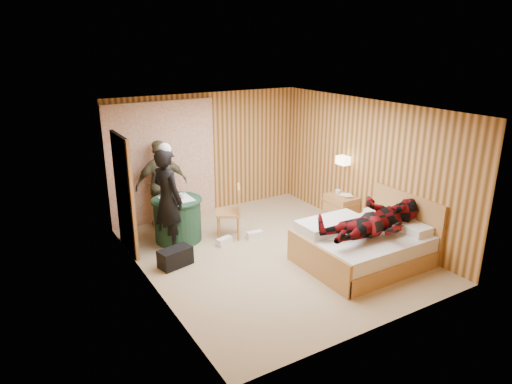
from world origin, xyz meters
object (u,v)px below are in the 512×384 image
wall_lamp (343,160)px  chair_near (233,208)px  bed (363,245)px  man_on_bed (378,212)px  round_table (178,219)px  nightstand (341,210)px  man_at_table (162,184)px  chair_far (163,201)px  duffel_bag (175,257)px  woman_standing (168,199)px

wall_lamp → chair_near: size_ratio=0.26×
bed → man_on_bed: 0.69m
round_table → man_on_bed: size_ratio=0.51×
wall_lamp → nightstand: wall_lamp is taller
wall_lamp → round_table: bearing=163.7°
round_table → man_at_table: size_ratio=0.52×
round_table → chair_near: bearing=-22.7°
chair_far → man_at_table: size_ratio=0.54×
round_table → man_at_table: bearing=90.0°
nightstand → duffel_bag: nightstand is taller
nightstand → man_at_table: (-3.03, 1.73, 0.55)m
duffel_bag → man_at_table: bearing=62.8°
duffel_bag → woman_standing: woman_standing is taller
nightstand → duffel_bag: 3.46m
chair_far → man_on_bed: size_ratio=0.53×
nightstand → round_table: 3.18m
woman_standing → man_at_table: size_ratio=1.05×
chair_far → woman_standing: bearing=-109.9°
wall_lamp → man_at_table: bearing=151.7°
nightstand → man_at_table: 3.53m
wall_lamp → round_table: 3.33m
wall_lamp → man_on_bed: 1.92m
nightstand → man_at_table: size_ratio=0.36×
wall_lamp → woman_standing: size_ratio=0.14×
chair_far → woman_standing: size_ratio=0.51×
wall_lamp → chair_far: 3.56m
chair_far → man_at_table: 0.33m
man_at_table → man_on_bed: 4.09m
round_table → chair_far: chair_far is taller
woman_standing → man_on_bed: (2.55, -2.37, 0.05)m
chair_near → duffel_bag: size_ratio=1.84×
bed → duffel_bag: 3.07m
woman_standing → man_on_bed: 3.48m
round_table → duffel_bag: 1.06m
bed → woman_standing: bearing=139.7°
bed → chair_far: (-2.29, 3.10, 0.24)m
man_at_table → man_on_bed: size_ratio=0.97×
nightstand → chair_near: size_ratio=0.64×
round_table → woman_standing: bearing=-134.9°
round_table → woman_standing: woman_standing is taller
woman_standing → nightstand: bearing=-119.8°
nightstand → man_on_bed: man_on_bed is taller
chair_near → duffel_bag: bearing=-40.3°
round_table → man_on_bed: bearing=-48.7°
man_at_table → round_table: bearing=93.2°
wall_lamp → man_at_table: man_at_table is taller
wall_lamp → man_on_bed: (-0.77, -1.72, -0.35)m
wall_lamp → woman_standing: 3.41m
woman_standing → duffel_bag: bearing=148.2°
wall_lamp → duffel_bag: bearing=-179.3°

